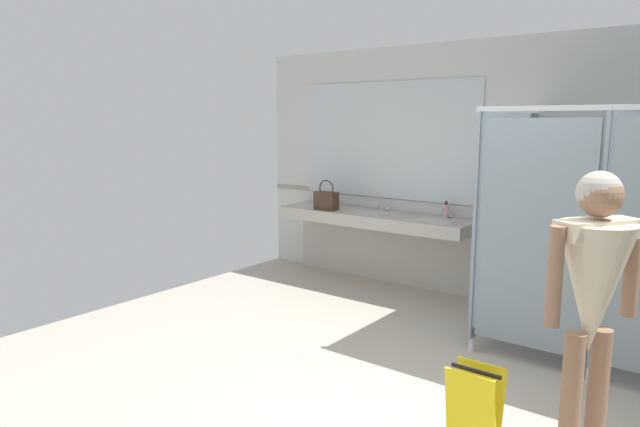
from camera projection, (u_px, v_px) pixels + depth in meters
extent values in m
cube|color=silver|center=(542.00, 175.00, 5.80)|extent=(7.17, 0.12, 2.81)
cube|color=#9E937F|center=(538.00, 210.00, 5.81)|extent=(7.17, 0.01, 0.06)
cube|color=#B2ADA3|center=(372.00, 219.00, 6.69)|extent=(2.47, 0.59, 0.14)
cube|color=#B2ADA3|center=(383.00, 251.00, 6.96)|extent=(2.47, 0.08, 0.74)
cube|color=beige|center=(316.00, 211.00, 7.16)|extent=(0.42, 0.32, 0.11)
cylinder|color=silver|center=(327.00, 200.00, 7.33)|extent=(0.04, 0.04, 0.11)
cylinder|color=silver|center=(325.00, 197.00, 7.28)|extent=(0.03, 0.11, 0.03)
sphere|color=silver|center=(332.00, 203.00, 7.30)|extent=(0.04, 0.04, 0.04)
cube|color=beige|center=(371.00, 217.00, 6.67)|extent=(0.42, 0.32, 0.11)
cylinder|color=silver|center=(382.00, 206.00, 6.83)|extent=(0.04, 0.04, 0.11)
cylinder|color=silver|center=(379.00, 203.00, 6.78)|extent=(0.03, 0.11, 0.03)
sphere|color=silver|center=(387.00, 209.00, 6.80)|extent=(0.04, 0.04, 0.04)
cube|color=beige|center=(435.00, 225.00, 6.17)|extent=(0.42, 0.32, 0.11)
cylinder|color=silver|center=(444.00, 213.00, 6.34)|extent=(0.04, 0.04, 0.11)
cylinder|color=silver|center=(442.00, 209.00, 6.29)|extent=(0.03, 0.11, 0.03)
sphere|color=silver|center=(451.00, 216.00, 6.31)|extent=(0.04, 0.04, 0.04)
cube|color=silver|center=(387.00, 140.00, 6.78)|extent=(2.37, 0.02, 1.39)
cube|color=gray|center=(506.00, 217.00, 5.24)|extent=(0.03, 1.51, 1.91)
cylinder|color=silver|center=(471.00, 344.00, 4.86)|extent=(0.05, 0.05, 0.12)
cube|color=gray|center=(619.00, 229.00, 4.67)|extent=(0.03, 1.51, 1.91)
cylinder|color=silver|center=(589.00, 373.00, 4.30)|extent=(0.05, 0.05, 0.12)
cube|color=gray|center=(533.00, 236.00, 4.39)|extent=(0.86, 0.03, 1.81)
cylinder|color=#8C664C|center=(597.00, 401.00, 3.14)|extent=(0.11, 0.11, 0.84)
cylinder|color=#8C664C|center=(570.00, 406.00, 3.08)|extent=(0.11, 0.11, 0.84)
cone|color=beige|center=(593.00, 289.00, 3.00)|extent=(0.56, 0.56, 0.71)
cube|color=beige|center=(598.00, 229.00, 2.95)|extent=(0.39, 0.47, 0.10)
cylinder|color=#8C664C|center=(632.00, 269.00, 3.07)|extent=(0.08, 0.08, 0.53)
cylinder|color=#8C664C|center=(555.00, 277.00, 2.91)|extent=(0.08, 0.08, 0.53)
sphere|color=#8C664C|center=(601.00, 196.00, 2.92)|extent=(0.23, 0.23, 0.23)
sphere|color=#A59E93|center=(599.00, 193.00, 2.93)|extent=(0.23, 0.23, 0.23)
cube|color=#3F2D1E|center=(326.00, 201.00, 6.89)|extent=(0.28, 0.15, 0.22)
torus|color=#3F2D1E|center=(326.00, 189.00, 6.87)|extent=(0.22, 0.02, 0.22)
cylinder|color=#D899B2|center=(446.00, 211.00, 6.29)|extent=(0.07, 0.07, 0.16)
cylinder|color=black|center=(446.00, 203.00, 6.28)|extent=(0.03, 0.03, 0.04)
cube|color=yellow|center=(470.00, 425.00, 3.09)|extent=(0.28, 0.10, 0.63)
cube|color=yellow|center=(477.00, 418.00, 3.16)|extent=(0.28, 0.10, 0.63)
cylinder|color=black|center=(476.00, 371.00, 3.07)|extent=(0.28, 0.02, 0.02)
cylinder|color=#B7BABF|center=(307.00, 352.00, 4.83)|extent=(0.14, 0.14, 0.01)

